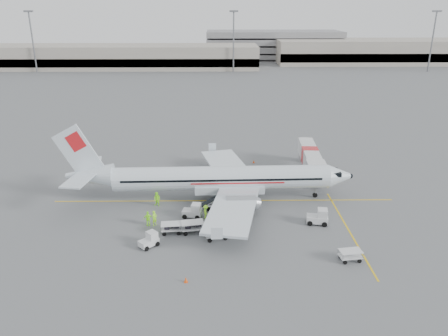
{
  "coord_description": "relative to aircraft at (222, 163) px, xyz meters",
  "views": [
    {
      "loc": [
        -0.66,
        -51.77,
        23.83
      ],
      "look_at": [
        0.0,
        2.0,
        3.8
      ],
      "focal_mm": 35.0,
      "sensor_mm": 36.0,
      "label": 1
    }
  ],
  "objects": [
    {
      "name": "cone_nose",
      "position": [
        13.06,
        3.91,
        -4.75
      ],
      "size": [
        0.36,
        0.36,
        0.59
      ],
      "primitive_type": "cone",
      "color": "#E14A0F",
      "rests_on": "ground"
    },
    {
      "name": "mast_center",
      "position": [
        5.32,
        117.44,
        5.95
      ],
      "size": [
        3.2,
        1.2,
        22.0
      ],
      "primitive_type": null,
      "color": "slate",
      "rests_on": "ground"
    },
    {
      "name": "tug_fore",
      "position": [
        11.04,
        -7.09,
        -4.11
      ],
      "size": [
        2.62,
        1.78,
        1.87
      ],
      "primitive_type": null,
      "rotation": [
        0.0,
        0.0,
        -0.17
      ],
      "color": "silver",
      "rests_on": "ground"
    },
    {
      "name": "stripe_lead",
      "position": [
        0.32,
        -0.56,
        -5.04
      ],
      "size": [
        44.0,
        0.2,
        0.01
      ],
      "primitive_type": "cube",
      "color": "yellow",
      "rests_on": "ground"
    },
    {
      "name": "cone_port",
      "position": [
        5.28,
        13.93,
        -4.78
      ],
      "size": [
        0.33,
        0.33,
        0.53
      ],
      "primitive_type": "cone",
      "color": "#E14A0F",
      "rests_on": "ground"
    },
    {
      "name": "treeline",
      "position": [
        0.32,
        174.44,
        -2.05
      ],
      "size": [
        300.0,
        3.0,
        6.0
      ],
      "primitive_type": null,
      "color": "black",
      "rests_on": "ground"
    },
    {
      "name": "mast_east",
      "position": [
        80.32,
        117.44,
        5.95
      ],
      "size": [
        3.2,
        1.2,
        22.0
      ],
      "primitive_type": null,
      "color": "slate",
      "rests_on": "ground"
    },
    {
      "name": "tug_aft",
      "position": [
        -7.78,
        -11.99,
        -4.27
      ],
      "size": [
        2.25,
        2.23,
        1.56
      ],
      "primitive_type": null,
      "rotation": [
        0.0,
        0.0,
        0.77
      ],
      "color": "silver",
      "rests_on": "ground"
    },
    {
      "name": "cart_loaded_a",
      "position": [
        -5.66,
        -9.11,
        -4.45
      ],
      "size": [
        2.4,
        1.55,
        1.19
      ],
      "primitive_type": null,
      "rotation": [
        0.0,
        0.0,
        0.09
      ],
      "color": "silver",
      "rests_on": "ground"
    },
    {
      "name": "cone_stbd",
      "position": [
        -3.43,
        -18.39,
        -4.77
      ],
      "size": [
        0.34,
        0.34,
        0.56
      ],
      "primitive_type": "cone",
      "color": "#E14A0F",
      "rests_on": "ground"
    },
    {
      "name": "belt_loader",
      "position": [
        -0.78,
        -2.56,
        -3.85
      ],
      "size": [
        4.71,
        3.34,
        2.4
      ],
      "primitive_type": null,
      "rotation": [
        0.0,
        0.0,
        0.43
      ],
      "color": "silver",
      "rests_on": "ground"
    },
    {
      "name": "aircraft",
      "position": [
        0.0,
        0.0,
        0.0
      ],
      "size": [
        37.43,
        29.75,
        10.09
      ],
      "primitive_type": null,
      "rotation": [
        0.0,
        0.0,
        0.03
      ],
      "color": "silver",
      "rests_on": "ground"
    },
    {
      "name": "crew_b",
      "position": [
        -8.18,
        -2.06,
        -4.11
      ],
      "size": [
        1.14,
        1.05,
        1.88
      ],
      "primitive_type": "imported",
      "rotation": [
        0.0,
        0.0,
        -0.47
      ],
      "color": "#88DF21",
      "rests_on": "ground"
    },
    {
      "name": "jet_bridge",
      "position": [
        13.21,
        9.12,
        -3.03
      ],
      "size": [
        3.8,
        15.49,
        4.03
      ],
      "primitive_type": null,
      "rotation": [
        0.0,
        0.0,
        -0.06
      ],
      "color": "silver",
      "rests_on": "ground"
    },
    {
      "name": "ground",
      "position": [
        0.32,
        -0.56,
        -5.05
      ],
      "size": [
        360.0,
        360.0,
        0.0
      ],
      "primitive_type": "plane",
      "color": "#56595B"
    },
    {
      "name": "terminal_west",
      "position": [
        -39.68,
        129.44,
        -0.55
      ],
      "size": [
        110.0,
        22.0,
        9.0
      ],
      "primitive_type": null,
      "color": "gray",
      "rests_on": "ground"
    },
    {
      "name": "mast_west",
      "position": [
        -69.68,
        117.44,
        5.95
      ],
      "size": [
        3.2,
        1.2,
        22.0
      ],
      "primitive_type": null,
      "color": "slate",
      "rests_on": "ground"
    },
    {
      "name": "terminal_east",
      "position": [
        70.32,
        144.44,
        -0.05
      ],
      "size": [
        90.0,
        26.0,
        10.0
      ],
      "primitive_type": null,
      "color": "gray",
      "rests_on": "ground"
    },
    {
      "name": "crew_a",
      "position": [
        -7.78,
        -7.26,
        -4.13
      ],
      "size": [
        0.75,
        0.8,
        1.84
      ],
      "primitive_type": "imported",
      "rotation": [
        0.0,
        0.0,
        0.94
      ],
      "color": "#88DF21",
      "rests_on": "ground"
    },
    {
      "name": "crew_c",
      "position": [
        -1.92,
        -5.52,
        -4.2
      ],
      "size": [
        0.93,
        1.23,
        1.69
      ],
      "primitive_type": "imported",
      "rotation": [
        0.0,
        0.0,
        1.87
      ],
      "color": "#88DF21",
      "rests_on": "ground"
    },
    {
      "name": "tug_mid",
      "position": [
        -3.6,
        -5.18,
        -4.18
      ],
      "size": [
        2.44,
        1.64,
        1.74
      ],
      "primitive_type": null,
      "rotation": [
        0.0,
        0.0,
        -0.16
      ],
      "color": "silver",
      "rests_on": "ground"
    },
    {
      "name": "cart_empty_a",
      "position": [
        -0.7,
        -10.38,
        -4.39
      ],
      "size": [
        2.85,
        2.14,
        1.32
      ],
      "primitive_type": null,
      "rotation": [
        0.0,
        0.0,
        0.28
      ],
      "color": "silver",
      "rests_on": "ground"
    },
    {
      "name": "crew_d",
      "position": [
        -8.5,
        -7.35,
        -4.15
      ],
      "size": [
        1.13,
        0.67,
        1.8
      ],
      "primitive_type": "imported",
      "rotation": [
        0.0,
        0.0,
        3.37
      ],
      "color": "#88DF21",
      "rests_on": "ground"
    },
    {
      "name": "cart_loaded_b",
      "position": [
        -3.33,
        -8.97,
        -4.4
      ],
      "size": [
        2.71,
        1.91,
        1.29
      ],
      "primitive_type": null,
      "rotation": [
        0.0,
        0.0,
        0.19
      ],
      "color": "silver",
      "rests_on": "ground"
    },
    {
      "name": "parking_garage",
      "position": [
        25.32,
        159.44,
        1.95
      ],
      "size": [
        62.0,
        24.0,
        14.0
      ],
      "primitive_type": null,
      "color": "slate",
      "rests_on": "ground"
    },
    {
      "name": "stripe_cross",
      "position": [
        14.32,
        -8.56,
        -5.04
      ],
      "size": [
        0.2,
        20.0,
        0.01
      ],
      "primitive_type": "cube",
      "color": "yellow",
      "rests_on": "ground"
    },
    {
      "name": "cart_empty_b",
      "position": [
        12.66,
        -14.96,
        -4.48
      ],
      "size": [
        2.37,
        1.62,
        1.14
      ],
      "primitive_type": null,
      "rotation": [
        0.0,
        0.0,
        0.15
      ],
      "color": "silver",
      "rests_on": "ground"
    }
  ]
}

